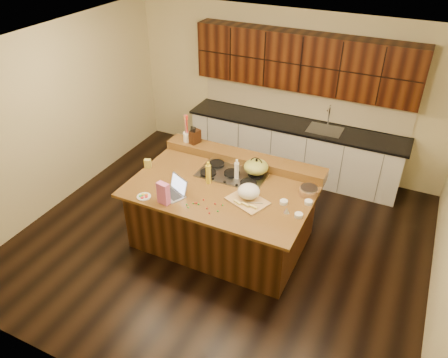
% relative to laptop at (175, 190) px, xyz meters
% --- Properties ---
extents(room, '(5.52, 5.02, 2.72)m').
position_rel_laptop_xyz_m(room, '(0.46, 0.42, 0.37)').
color(room, black).
rests_on(room, ground).
extents(island, '(2.40, 1.60, 0.92)m').
position_rel_laptop_xyz_m(island, '(0.46, 0.42, -0.52)').
color(island, black).
rests_on(island, ground).
extents(back_ledge, '(2.40, 0.30, 0.12)m').
position_rel_laptop_xyz_m(back_ledge, '(0.46, 1.12, -0.00)').
color(back_ledge, black).
rests_on(back_ledge, island).
extents(cooktop, '(0.92, 0.52, 0.05)m').
position_rel_laptop_xyz_m(cooktop, '(0.46, 0.72, -0.05)').
color(cooktop, gray).
rests_on(cooktop, island).
extents(back_counter, '(3.70, 0.66, 2.40)m').
position_rel_laptop_xyz_m(back_counter, '(0.76, 2.65, 0.00)').
color(back_counter, silver).
rests_on(back_counter, ground).
extents(kettle, '(0.25, 0.25, 0.18)m').
position_rel_laptop_xyz_m(kettle, '(0.76, 0.85, 0.07)').
color(kettle, black).
rests_on(kettle, cooktop).
extents(green_bowl, '(0.40, 0.40, 0.19)m').
position_rel_laptop_xyz_m(green_bowl, '(0.76, 0.85, 0.08)').
color(green_bowl, olive).
rests_on(green_bowl, cooktop).
extents(laptop, '(0.41, 0.38, 0.23)m').
position_rel_laptop_xyz_m(laptop, '(0.00, 0.00, 0.00)').
color(laptop, '#B7B7BC').
rests_on(laptop, island).
extents(oil_bottle, '(0.08, 0.08, 0.27)m').
position_rel_laptop_xyz_m(oil_bottle, '(0.27, 0.41, 0.07)').
color(oil_bottle, yellow).
rests_on(oil_bottle, island).
extents(vinegar_bottle, '(0.07, 0.07, 0.25)m').
position_rel_laptop_xyz_m(vinegar_bottle, '(0.56, 0.66, 0.06)').
color(vinegar_bottle, silver).
rests_on(vinegar_bottle, island).
extents(wooden_tray, '(0.58, 0.51, 0.20)m').
position_rel_laptop_xyz_m(wooden_tray, '(0.89, 0.30, 0.03)').
color(wooden_tray, tan).
rests_on(wooden_tray, island).
extents(ramekin_a, '(0.13, 0.13, 0.04)m').
position_rel_laptop_xyz_m(ramekin_a, '(1.57, 0.23, -0.04)').
color(ramekin_a, white).
rests_on(ramekin_a, island).
extents(ramekin_b, '(0.13, 0.13, 0.04)m').
position_rel_laptop_xyz_m(ramekin_b, '(1.32, 0.40, -0.04)').
color(ramekin_b, white).
rests_on(ramekin_b, island).
extents(ramekin_c, '(0.12, 0.12, 0.04)m').
position_rel_laptop_xyz_m(ramekin_c, '(1.60, 0.53, -0.04)').
color(ramekin_c, white).
rests_on(ramekin_c, island).
extents(strainer_bowl, '(0.31, 0.31, 0.09)m').
position_rel_laptop_xyz_m(strainer_bowl, '(1.54, 0.73, -0.02)').
color(strainer_bowl, '#996B3F').
rests_on(strainer_bowl, island).
extents(kitchen_timer, '(0.09, 0.09, 0.07)m').
position_rel_laptop_xyz_m(kitchen_timer, '(1.41, 0.25, -0.03)').
color(kitchen_timer, silver).
rests_on(kitchen_timer, island).
extents(pink_bag, '(0.17, 0.11, 0.29)m').
position_rel_laptop_xyz_m(pink_bag, '(-0.02, -0.23, 0.08)').
color(pink_bag, pink).
rests_on(pink_bag, island).
extents(candy_plate, '(0.19, 0.19, 0.01)m').
position_rel_laptop_xyz_m(candy_plate, '(-0.33, -0.24, -0.06)').
color(candy_plate, white).
rests_on(candy_plate, island).
extents(package_box, '(0.11, 0.09, 0.13)m').
position_rel_laptop_xyz_m(package_box, '(-0.69, 0.39, 0.00)').
color(package_box, gold).
rests_on(package_box, island).
extents(utensil_crock, '(0.12, 0.12, 0.14)m').
position_rel_laptop_xyz_m(utensil_crock, '(-0.46, 1.12, 0.13)').
color(utensil_crock, white).
rests_on(utensil_crock, back_ledge).
extents(knife_block, '(0.15, 0.19, 0.20)m').
position_rel_laptop_xyz_m(knife_block, '(-0.33, 1.12, 0.16)').
color(knife_block, black).
rests_on(knife_block, back_ledge).
extents(gumdrop_0, '(0.02, 0.02, 0.02)m').
position_rel_laptop_xyz_m(gumdrop_0, '(0.39, 0.03, -0.05)').
color(gumdrop_0, red).
rests_on(gumdrop_0, island).
extents(gumdrop_1, '(0.02, 0.02, 0.02)m').
position_rel_laptop_xyz_m(gumdrop_1, '(0.30, -0.19, -0.05)').
color(gumdrop_1, '#198C26').
rests_on(gumdrop_1, island).
extents(gumdrop_2, '(0.02, 0.02, 0.02)m').
position_rel_laptop_xyz_m(gumdrop_2, '(0.32, -0.08, -0.05)').
color(gumdrop_2, red).
rests_on(gumdrop_2, island).
extents(gumdrop_3, '(0.02, 0.02, 0.02)m').
position_rel_laptop_xyz_m(gumdrop_3, '(0.66, 0.03, -0.05)').
color(gumdrop_3, '#198C26').
rests_on(gumdrop_3, island).
extents(gumdrop_4, '(0.02, 0.02, 0.02)m').
position_rel_laptop_xyz_m(gumdrop_4, '(0.56, 0.02, -0.05)').
color(gumdrop_4, red).
rests_on(gumdrop_4, island).
extents(gumdrop_5, '(0.02, 0.02, 0.02)m').
position_rel_laptop_xyz_m(gumdrop_5, '(0.32, -0.09, -0.05)').
color(gumdrop_5, '#198C26').
rests_on(gumdrop_5, island).
extents(gumdrop_6, '(0.02, 0.02, 0.02)m').
position_rel_laptop_xyz_m(gumdrop_6, '(0.51, -0.11, -0.05)').
color(gumdrop_6, red).
rests_on(gumdrop_6, island).
extents(gumdrop_7, '(0.02, 0.02, 0.02)m').
position_rel_laptop_xyz_m(gumdrop_7, '(0.25, -0.15, -0.05)').
color(gumdrop_7, '#198C26').
rests_on(gumdrop_7, island).
extents(gumdrop_8, '(0.02, 0.02, 0.02)m').
position_rel_laptop_xyz_m(gumdrop_8, '(0.35, -0.07, -0.05)').
color(gumdrop_8, red).
rests_on(gumdrop_8, island).
extents(gumdrop_9, '(0.02, 0.02, 0.02)m').
position_rel_laptop_xyz_m(gumdrop_9, '(0.38, -0.08, -0.05)').
color(gumdrop_9, '#198C26').
rests_on(gumdrop_9, island).
extents(gumdrop_10, '(0.02, 0.02, 0.02)m').
position_rel_laptop_xyz_m(gumdrop_10, '(0.58, -0.18, -0.05)').
color(gumdrop_10, red).
rests_on(gumdrop_10, island).
extents(gumdrop_11, '(0.02, 0.02, 0.02)m').
position_rel_laptop_xyz_m(gumdrop_11, '(0.66, -0.10, -0.05)').
color(gumdrop_11, '#198C26').
rests_on(gumdrop_11, island).
extents(gumdrop_12, '(0.02, 0.02, 0.02)m').
position_rel_laptop_xyz_m(gumdrop_12, '(0.64, 0.03, -0.05)').
color(gumdrop_12, red).
rests_on(gumdrop_12, island).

